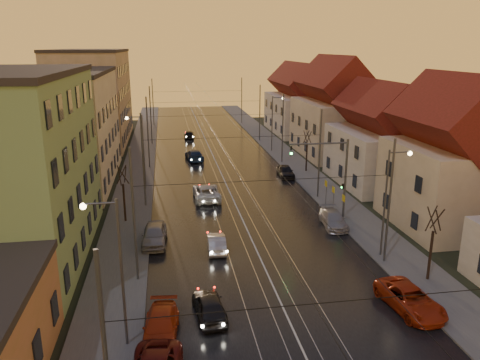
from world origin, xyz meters
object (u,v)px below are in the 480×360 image
driving_car_2 (206,192)px  driving_car_4 (189,135)px  street_lamp_2 (140,144)px  driving_car_0 (209,306)px  parked_right_0 (410,299)px  street_lamp_1 (390,193)px  parked_left_2 (161,326)px  parked_right_1 (333,219)px  traffic_light_mast (335,169)px  street_lamp_0 (114,260)px  parked_left_3 (154,235)px  driving_car_3 (194,155)px  street_lamp_3 (274,118)px  driving_car_1 (216,243)px  parked_right_2 (285,171)px

driving_car_2 → driving_car_4: bearing=-90.4°
driving_car_2 → street_lamp_2: bearing=-36.4°
driving_car_0 → driving_car_2: driving_car_2 is taller
driving_car_0 → driving_car_4: (1.74, 53.77, -0.02)m
driving_car_0 → parked_right_0: bearing=169.5°
street_lamp_1 → driving_car_4: size_ratio=2.05×
parked_left_2 → parked_right_0: (14.35, 0.43, 0.04)m
parked_right_1 → street_lamp_1: bearing=-70.0°
street_lamp_2 → traffic_light_mast: 20.89m
street_lamp_0 → parked_left_2: 4.73m
traffic_light_mast → parked_left_3: (-15.59, -3.09, -3.82)m
traffic_light_mast → parked_right_0: traffic_light_mast is taller
street_lamp_1 → parked_right_1: street_lamp_1 is taller
traffic_light_mast → driving_car_4: 41.40m
street_lamp_0 → street_lamp_1: same height
driving_car_3 → driving_car_4: 15.61m
driving_car_0 → driving_car_4: driving_car_0 is taller
driving_car_3 → parked_right_1: bearing=105.5°
driving_car_3 → driving_car_0: bearing=81.7°
street_lamp_2 → traffic_light_mast: street_lamp_2 is taller
traffic_light_mast → driving_car_2: (-10.61, 7.29, -3.84)m
driving_car_2 → street_lamp_3: bearing=-119.9°
street_lamp_3 → driving_car_1: 35.43m
street_lamp_0 → parked_right_1: (16.54, 14.25, -4.24)m
driving_car_1 → parked_right_1: (10.40, 3.29, 0.03)m
street_lamp_1 → parked_right_0: (-1.84, -7.06, -4.20)m
driving_car_3 → street_lamp_2: bearing=56.5°
driving_car_4 → street_lamp_0: bearing=85.0°
parked_right_2 → street_lamp_0: bearing=-117.8°
driving_car_1 → street_lamp_1: bearing=168.5°
street_lamp_0 → parked_right_2: 34.68m
driving_car_2 → driving_car_0: bearing=84.9°
street_lamp_0 → street_lamp_2: same height
parked_left_2 → parked_right_1: 19.99m
street_lamp_0 → parked_right_0: (16.37, 0.94, -4.20)m
parked_right_0 → driving_car_1: bearing=128.8°
parked_right_2 → street_lamp_3: bearing=83.5°
street_lamp_2 → traffic_light_mast: (17.10, -12.00, -0.29)m
street_lamp_1 → driving_car_1: (-12.07, 2.97, -4.27)m
street_lamp_1 → driving_car_0: (-13.46, -5.95, -4.20)m
driving_car_0 → parked_left_3: (-3.24, 10.85, 0.09)m
driving_car_1 → driving_car_3: bearing=-88.2°
parked_right_2 → driving_car_4: bearing=112.0°
street_lamp_0 → parked_right_1: street_lamp_0 is taller
street_lamp_2 → driving_car_0: street_lamp_2 is taller
driving_car_4 → parked_right_1: bearing=105.2°
street_lamp_0 → parked_right_1: size_ratio=1.80×
street_lamp_0 → driving_car_0: bearing=23.4°
street_lamp_1 → street_lamp_3: same height
driving_car_0 → parked_right_0: (11.62, -1.11, -0.00)m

